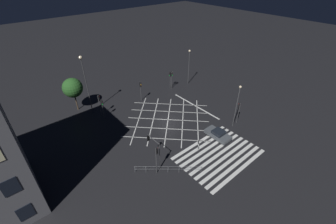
{
  "coord_description": "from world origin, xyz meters",
  "views": [
    {
      "loc": [
        -20.24,
        -23.99,
        22.67
      ],
      "look_at": [
        0.0,
        0.0,
        1.59
      ],
      "focal_mm": 24.0,
      "sensor_mm": 36.0,
      "label": 1
    }
  ],
  "objects_px": {
    "traffic_light_ne_cross": "(172,76)",
    "traffic_light_se_cross": "(239,109)",
    "traffic_light_sw_cross": "(153,145)",
    "waiting_car": "(218,134)",
    "traffic_light_median_north": "(141,88)",
    "street_lamp_east": "(238,101)",
    "traffic_light_nw_cross": "(102,105)",
    "traffic_light_ne_main": "(170,76)",
    "street_lamp_west": "(189,61)",
    "traffic_light_nw_main": "(99,101)",
    "street_lamp_far": "(84,73)",
    "street_tree_near": "(73,88)",
    "traffic_light_sw_main": "(157,155)"
  },
  "relations": [
    {
      "from": "traffic_light_se_cross",
      "to": "street_lamp_far",
      "type": "relative_size",
      "value": 0.37
    },
    {
      "from": "street_lamp_west",
      "to": "traffic_light_nw_main",
      "type": "bearing_deg",
      "value": 177.39
    },
    {
      "from": "traffic_light_nw_main",
      "to": "traffic_light_nw_cross",
      "type": "xyz_separation_m",
      "value": [
        -0.03,
        -1.05,
        -0.27
      ]
    },
    {
      "from": "traffic_light_ne_main",
      "to": "traffic_light_nw_cross",
      "type": "distance_m",
      "value": 16.01
    },
    {
      "from": "street_tree_near",
      "to": "street_lamp_far",
      "type": "bearing_deg",
      "value": -54.28
    },
    {
      "from": "waiting_car",
      "to": "street_tree_near",
      "type": "bearing_deg",
      "value": 31.7
    },
    {
      "from": "traffic_light_ne_main",
      "to": "traffic_light_sw_main",
      "type": "relative_size",
      "value": 0.87
    },
    {
      "from": "traffic_light_se_cross",
      "to": "street_lamp_west",
      "type": "xyz_separation_m",
      "value": [
        3.97,
        15.71,
        2.51
      ]
    },
    {
      "from": "traffic_light_nw_cross",
      "to": "street_lamp_west",
      "type": "height_order",
      "value": "street_lamp_west"
    },
    {
      "from": "traffic_light_sw_cross",
      "to": "waiting_car",
      "type": "relative_size",
      "value": 1.08
    },
    {
      "from": "traffic_light_ne_main",
      "to": "traffic_light_sw_cross",
      "type": "distance_m",
      "value": 21.85
    },
    {
      "from": "waiting_car",
      "to": "traffic_light_sw_cross",
      "type": "bearing_deg",
      "value": 78.95
    },
    {
      "from": "traffic_light_nw_cross",
      "to": "traffic_light_ne_main",
      "type": "bearing_deg",
      "value": 93.95
    },
    {
      "from": "traffic_light_sw_cross",
      "to": "traffic_light_ne_main",
      "type": "bearing_deg",
      "value": -46.23
    },
    {
      "from": "traffic_light_sw_main",
      "to": "traffic_light_se_cross",
      "type": "bearing_deg",
      "value": 0.02
    },
    {
      "from": "traffic_light_sw_cross",
      "to": "traffic_light_ne_cross",
      "type": "bearing_deg",
      "value": -47.3
    },
    {
      "from": "traffic_light_ne_cross",
      "to": "traffic_light_se_cross",
      "type": "bearing_deg",
      "value": 1.62
    },
    {
      "from": "traffic_light_se_cross",
      "to": "waiting_car",
      "type": "bearing_deg",
      "value": 95.39
    },
    {
      "from": "street_lamp_west",
      "to": "waiting_car",
      "type": "xyz_separation_m",
      "value": [
        -9.48,
        -16.23,
        -4.64
      ]
    },
    {
      "from": "traffic_light_ne_cross",
      "to": "traffic_light_median_north",
      "type": "bearing_deg",
      "value": -90.62
    },
    {
      "from": "traffic_light_ne_main",
      "to": "street_lamp_west",
      "type": "bearing_deg",
      "value": 167.6
    },
    {
      "from": "traffic_light_sw_cross",
      "to": "traffic_light_sw_main",
      "type": "height_order",
      "value": "traffic_light_sw_cross"
    },
    {
      "from": "traffic_light_nw_main",
      "to": "traffic_light_ne_cross",
      "type": "xyz_separation_m",
      "value": [
        15.96,
        -0.48,
        0.01
      ]
    },
    {
      "from": "traffic_light_sw_main",
      "to": "traffic_light_median_north",
      "type": "bearing_deg",
      "value": 61.66
    },
    {
      "from": "traffic_light_nw_main",
      "to": "traffic_light_nw_cross",
      "type": "distance_m",
      "value": 1.09
    },
    {
      "from": "traffic_light_ne_cross",
      "to": "street_tree_near",
      "type": "relative_size",
      "value": 0.65
    },
    {
      "from": "traffic_light_nw_cross",
      "to": "traffic_light_ne_cross",
      "type": "distance_m",
      "value": 16.0
    },
    {
      "from": "traffic_light_ne_cross",
      "to": "traffic_light_sw_main",
      "type": "bearing_deg",
      "value": -45.55
    },
    {
      "from": "traffic_light_ne_main",
      "to": "traffic_light_nw_cross",
      "type": "height_order",
      "value": "traffic_light_ne_main"
    },
    {
      "from": "traffic_light_median_north",
      "to": "street_lamp_east",
      "type": "distance_m",
      "value": 17.97
    },
    {
      "from": "traffic_light_nw_cross",
      "to": "street_lamp_far",
      "type": "height_order",
      "value": "street_lamp_far"
    },
    {
      "from": "traffic_light_se_cross",
      "to": "traffic_light_sw_main",
      "type": "relative_size",
      "value": 0.89
    },
    {
      "from": "traffic_light_se_cross",
      "to": "waiting_car",
      "type": "relative_size",
      "value": 0.95
    },
    {
      "from": "traffic_light_ne_cross",
      "to": "street_lamp_far",
      "type": "height_order",
      "value": "street_lamp_far"
    },
    {
      "from": "traffic_light_sw_main",
      "to": "street_lamp_west",
      "type": "bearing_deg",
      "value": 36.93
    },
    {
      "from": "traffic_light_sw_main",
      "to": "street_tree_near",
      "type": "relative_size",
      "value": 0.7
    },
    {
      "from": "traffic_light_sw_main",
      "to": "traffic_light_nw_cross",
      "type": "bearing_deg",
      "value": 88.2
    },
    {
      "from": "traffic_light_ne_main",
      "to": "traffic_light_sw_cross",
      "type": "bearing_deg",
      "value": 43.77
    },
    {
      "from": "traffic_light_se_cross",
      "to": "street_lamp_west",
      "type": "height_order",
      "value": "street_lamp_west"
    },
    {
      "from": "waiting_car",
      "to": "traffic_light_ne_main",
      "type": "bearing_deg",
      "value": -16.28
    },
    {
      "from": "street_lamp_far",
      "to": "waiting_car",
      "type": "height_order",
      "value": "street_lamp_far"
    },
    {
      "from": "traffic_light_nw_main",
      "to": "traffic_light_median_north",
      "type": "xyz_separation_m",
      "value": [
        8.24,
        -0.4,
        -0.01
      ]
    },
    {
      "from": "street_lamp_far",
      "to": "street_tree_near",
      "type": "height_order",
      "value": "street_lamp_far"
    },
    {
      "from": "traffic_light_ne_cross",
      "to": "street_tree_near",
      "type": "bearing_deg",
      "value": -105.28
    },
    {
      "from": "traffic_light_ne_cross",
      "to": "street_lamp_east",
      "type": "height_order",
      "value": "street_lamp_east"
    },
    {
      "from": "street_tree_near",
      "to": "waiting_car",
      "type": "relative_size",
      "value": 1.53
    },
    {
      "from": "traffic_light_nw_main",
      "to": "street_lamp_far",
      "type": "height_order",
      "value": "street_lamp_far"
    },
    {
      "from": "traffic_light_sw_cross",
      "to": "street_lamp_east",
      "type": "relative_size",
      "value": 0.59
    },
    {
      "from": "traffic_light_nw_cross",
      "to": "traffic_light_sw_cross",
      "type": "height_order",
      "value": "traffic_light_sw_cross"
    },
    {
      "from": "traffic_light_sw_cross",
      "to": "street_lamp_west",
      "type": "bearing_deg",
      "value": -55.06
    }
  ]
}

